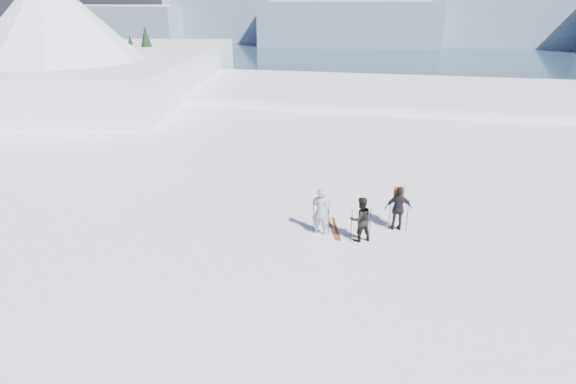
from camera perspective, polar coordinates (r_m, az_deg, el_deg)
name	(u,v)px	position (r m, az deg, el deg)	size (l,w,h in m)	color
lake_basin	(377,165)	(41.90, 11.20, 3.43)	(820.00, 820.00, 71.62)	white
far_mountain_range	(427,19)	(465.51, 17.30, 20.21)	(770.00, 110.00, 53.00)	slate
near_ridge	(106,119)	(48.63, -22.06, 8.60)	(31.37, 35.68, 25.62)	white
skier_grey	(321,211)	(14.87, 4.18, -2.44)	(0.59, 0.39, 1.63)	#969DA4
skier_dark	(360,219)	(14.60, 9.18, -3.42)	(0.74, 0.58, 1.52)	black
skier_pack	(398,209)	(15.54, 13.85, -2.06)	(0.91, 0.38, 1.55)	black
backpack	(401,177)	(15.38, 14.10, 1.81)	(0.33, 0.19, 0.51)	#D15213
ski_poles	(359,219)	(14.97, 9.05, -3.40)	(3.07, 1.16, 1.29)	black
skis_loose	(334,228)	(15.54, 5.87, -4.61)	(0.71, 1.67, 0.03)	black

